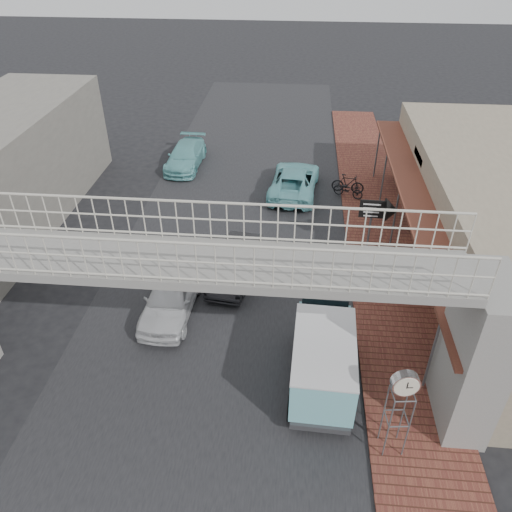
% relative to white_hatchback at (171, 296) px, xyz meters
% --- Properties ---
extents(ground, '(120.00, 120.00, 0.00)m').
position_rel_white_hatchback_xyz_m(ground, '(1.78, 0.09, -0.72)').
color(ground, black).
rests_on(ground, ground).
extents(road_strip, '(10.00, 60.00, 0.01)m').
position_rel_white_hatchback_xyz_m(road_strip, '(1.78, 0.09, -0.71)').
color(road_strip, black).
rests_on(road_strip, ground).
extents(sidewalk, '(3.00, 40.00, 0.10)m').
position_rel_white_hatchback_xyz_m(sidewalk, '(8.28, 3.09, -0.67)').
color(sidewalk, brown).
rests_on(sidewalk, ground).
extents(shophouse_row, '(7.20, 18.00, 4.00)m').
position_rel_white_hatchback_xyz_m(shophouse_row, '(12.75, 4.09, 1.29)').
color(shophouse_row, gray).
rests_on(shophouse_row, ground).
extents(footbridge, '(16.40, 2.40, 6.34)m').
position_rel_white_hatchback_xyz_m(footbridge, '(1.78, -3.91, 2.46)').
color(footbridge, gray).
rests_on(footbridge, ground).
extents(building_far_left, '(5.00, 14.00, 5.00)m').
position_rel_white_hatchback_xyz_m(building_far_left, '(-9.22, 6.09, 1.78)').
color(building_far_left, gray).
rests_on(building_far_left, ground).
extents(white_hatchback, '(1.85, 4.28, 1.44)m').
position_rel_white_hatchback_xyz_m(white_hatchback, '(0.00, 0.00, 0.00)').
color(white_hatchback, silver).
rests_on(white_hatchback, ground).
extents(dark_sedan, '(1.92, 4.20, 1.33)m').
position_rel_white_hatchback_xyz_m(dark_sedan, '(2.08, 2.29, -0.05)').
color(dark_sedan, black).
rests_on(dark_sedan, ground).
extents(angkot_curb, '(2.78, 5.22, 1.40)m').
position_rel_white_hatchback_xyz_m(angkot_curb, '(4.28, 9.96, -0.02)').
color(angkot_curb, '#71C0C5').
rests_on(angkot_curb, ground).
extents(angkot_far, '(1.96, 4.51, 1.29)m').
position_rel_white_hatchback_xyz_m(angkot_far, '(-2.10, 12.74, -0.07)').
color(angkot_far, '#6EBDBF').
rests_on(angkot_far, ground).
extents(angkot_van, '(2.06, 4.22, 2.03)m').
position_rel_white_hatchback_xyz_m(angkot_van, '(5.47, -3.08, 0.57)').
color(angkot_van, black).
rests_on(angkot_van, ground).
extents(motorcycle_near, '(1.68, 1.16, 0.84)m').
position_rel_white_hatchback_xyz_m(motorcycle_near, '(7.08, 9.53, -0.20)').
color(motorcycle_near, black).
rests_on(motorcycle_near, sidewalk).
extents(motorcycle_far, '(1.76, 0.81, 1.02)m').
position_rel_white_hatchback_xyz_m(motorcycle_far, '(7.08, 10.03, -0.11)').
color(motorcycle_far, black).
rests_on(motorcycle_far, sidewalk).
extents(street_clock, '(0.75, 0.63, 2.96)m').
position_rel_white_hatchback_xyz_m(street_clock, '(7.35, -5.20, 1.84)').
color(street_clock, '#59595B').
rests_on(street_clock, sidewalk).
extents(arrow_sign, '(1.59, 1.01, 2.73)m').
position_rel_white_hatchback_xyz_m(arrow_sign, '(8.22, 4.26, 1.59)').
color(arrow_sign, '#59595B').
rests_on(arrow_sign, sidewalk).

